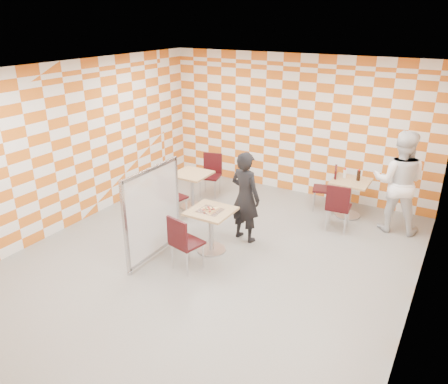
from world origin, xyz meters
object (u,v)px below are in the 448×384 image
at_px(man_dark, 245,197).
at_px(man_white, 399,182).
at_px(partition, 153,213).
at_px(chair_main_front, 183,240).
at_px(soda_bottle, 359,175).
at_px(chair_empty_far, 211,171).
at_px(chair_second_side, 329,185).
at_px(chair_empty_near, 170,194).
at_px(empty_table, 192,184).
at_px(main_table, 211,223).
at_px(chair_second_front, 338,204).
at_px(second_table, 350,192).
at_px(sport_bottle, 345,173).

height_order(man_dark, man_white, man_white).
xyz_separation_m(partition, man_white, (3.21, 2.99, 0.15)).
xyz_separation_m(chair_main_front, soda_bottle, (1.79, 3.35, 0.31)).
bearing_deg(partition, chair_empty_far, 102.24).
bearing_deg(chair_second_side, chair_empty_near, -141.16).
bearing_deg(chair_main_front, partition, 168.36).
relative_size(empty_table, soda_bottle, 3.26).
bearing_deg(man_dark, chair_empty_near, 14.21).
bearing_deg(main_table, chair_second_front, 47.21).
relative_size(empty_table, man_dark, 0.46).
height_order(main_table, chair_second_side, chair_second_side).
relative_size(chair_main_front, chair_empty_far, 1.00).
height_order(second_table, chair_empty_near, chair_empty_near).
height_order(main_table, second_table, same).
relative_size(main_table, chair_main_front, 0.81).
bearing_deg(man_white, sport_bottle, -20.36).
bearing_deg(empty_table, partition, -73.83).
height_order(chair_empty_far, man_white, man_white).
relative_size(chair_second_side, soda_bottle, 4.02).
bearing_deg(chair_empty_far, main_table, -58.60).
height_order(chair_second_front, man_white, man_white).
relative_size(second_table, chair_main_front, 0.81).
xyz_separation_m(partition, man_dark, (1.00, 1.27, 0.02)).
bearing_deg(man_dark, main_table, 77.92).
xyz_separation_m(partition, soda_bottle, (2.45, 3.22, 0.06)).
relative_size(chair_empty_near, partition, 0.60).
distance_m(chair_second_front, chair_empty_near, 3.14).
xyz_separation_m(chair_second_front, soda_bottle, (0.12, 0.84, 0.31)).
relative_size(chair_empty_near, sport_bottle, 4.62).
xyz_separation_m(chair_main_front, chair_second_front, (1.67, 2.51, 0.00)).
distance_m(second_table, chair_empty_far, 2.96).
distance_m(sport_bottle, soda_bottle, 0.28).
bearing_deg(empty_table, soda_bottle, 22.56).
xyz_separation_m(main_table, chair_empty_far, (-1.31, 2.14, 0.04)).
height_order(main_table, chair_empty_far, chair_empty_far).
bearing_deg(second_table, man_white, -10.26).
height_order(empty_table, chair_empty_far, chair_empty_far).
relative_size(empty_table, chair_empty_near, 0.81).
distance_m(empty_table, chair_empty_far, 0.80).
relative_size(partition, sport_bottle, 7.75).
xyz_separation_m(chair_empty_far, soda_bottle, (3.05, 0.46, 0.31)).
xyz_separation_m(chair_empty_near, sport_bottle, (2.76, 2.03, 0.29)).
bearing_deg(soda_bottle, partition, -127.35).
bearing_deg(main_table, chair_main_front, -93.20).
distance_m(second_table, sport_bottle, 0.38).
relative_size(main_table, chair_second_front, 0.81).
height_order(empty_table, chair_second_side, chair_second_side).
bearing_deg(chair_second_front, sport_bottle, 100.03).
xyz_separation_m(empty_table, man_dark, (1.57, -0.69, 0.30)).
distance_m(chair_main_front, man_white, 4.05).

